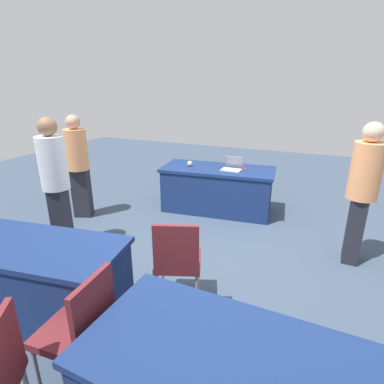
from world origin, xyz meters
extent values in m
plane|color=#3D4C60|center=(0.00, 0.00, 0.00)|extent=(14.40, 14.40, 0.00)
cube|color=navy|center=(0.38, -1.74, 0.74)|extent=(1.96, 1.02, 0.05)
cube|color=navy|center=(0.38, -1.74, 0.36)|extent=(1.88, 0.98, 0.71)
cube|color=navy|center=(1.19, 1.41, 0.74)|extent=(1.97, 1.03, 0.05)
cube|color=navy|center=(1.19, 1.41, 0.36)|extent=(1.89, 0.99, 0.71)
cube|color=navy|center=(-0.90, 1.84, 0.74)|extent=(1.69, 0.94, 0.05)
cylinder|color=#9E9993|center=(0.21, 0.58, 0.22)|extent=(0.03, 0.03, 0.43)
cylinder|color=#9E9993|center=(-0.15, 0.44, 0.22)|extent=(0.03, 0.03, 0.43)
cylinder|color=#9E9993|center=(0.08, 0.93, 0.22)|extent=(0.03, 0.03, 0.43)
cylinder|color=#9E9993|center=(-0.28, 0.80, 0.22)|extent=(0.03, 0.03, 0.43)
cube|color=maroon|center=(-0.04, 0.69, 0.46)|extent=(0.57, 0.57, 0.06)
cube|color=maroon|center=(-0.11, 0.87, 0.72)|extent=(0.41, 0.18, 0.45)
cylinder|color=#9E9993|center=(0.41, 2.02, 0.22)|extent=(0.03, 0.03, 0.45)
cylinder|color=#9E9993|center=(0.44, 1.64, 0.22)|extent=(0.03, 0.03, 0.45)
cylinder|color=#9E9993|center=(0.06, 1.62, 0.22)|extent=(0.03, 0.03, 0.45)
cube|color=maroon|center=(0.24, 1.82, 0.48)|extent=(0.47, 0.47, 0.06)
cube|color=maroon|center=(0.04, 1.80, 0.73)|extent=(0.07, 0.42, 0.45)
cube|color=maroon|center=(0.24, 2.30, 0.73)|extent=(0.26, 0.37, 0.45)
cube|color=#26262D|center=(-1.69, -0.85, 0.42)|extent=(0.19, 0.29, 0.84)
cylinder|color=#F49E60|center=(-1.69, -0.85, 1.17)|extent=(0.35, 0.35, 0.66)
sphere|color=beige|center=(-1.69, -0.85, 1.61)|extent=(0.23, 0.23, 0.23)
cube|color=#26262D|center=(1.86, 0.32, 0.42)|extent=(0.28, 0.33, 0.84)
cylinder|color=white|center=(1.86, 0.32, 1.18)|extent=(0.45, 0.45, 0.67)
sphere|color=#936B4C|center=(1.86, 0.32, 1.63)|extent=(0.23, 0.23, 0.23)
cube|color=#26262D|center=(2.35, -0.61, 0.40)|extent=(0.33, 0.27, 0.81)
cylinder|color=#F49E60|center=(2.35, -0.61, 1.13)|extent=(0.44, 0.44, 0.64)
sphere|color=tan|center=(2.35, -0.61, 1.56)|extent=(0.22, 0.22, 0.22)
cube|color=silver|center=(0.14, -1.69, 0.77)|extent=(0.32, 0.22, 0.02)
cube|color=#B7B7BC|center=(0.14, -1.84, 0.87)|extent=(0.31, 0.08, 0.19)
sphere|color=beige|center=(0.87, -1.66, 0.81)|extent=(0.09, 0.09, 0.09)
cube|color=red|center=(-0.02, -1.88, 0.76)|extent=(0.16, 0.14, 0.01)
camera|label=1|loc=(-1.20, 3.06, 2.12)|focal=28.84mm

